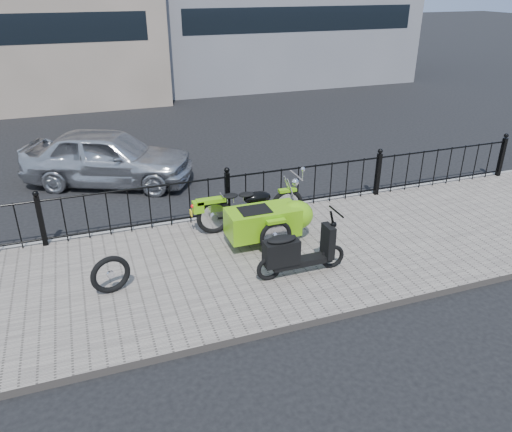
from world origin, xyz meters
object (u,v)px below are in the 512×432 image
object	(u,v)px
scooter	(296,253)
sedan_car	(108,157)
motorcycle_sidecar	(269,217)
spare_tire	(111,275)

from	to	relation	value
scooter	sedan_car	world-z (taller)	sedan_car
motorcycle_sidecar	sedan_car	size ratio (longest dim) A/B	0.57
sedan_car	spare_tire	bearing A→B (deg)	-160.12
scooter	spare_tire	bearing A→B (deg)	170.03
scooter	spare_tire	distance (m)	2.92
motorcycle_sidecar	spare_tire	world-z (taller)	motorcycle_sidecar
scooter	spare_tire	size ratio (longest dim) A/B	2.49
spare_tire	scooter	bearing A→B (deg)	-9.97
motorcycle_sidecar	spare_tire	size ratio (longest dim) A/B	3.63
spare_tire	sedan_car	size ratio (longest dim) A/B	0.16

